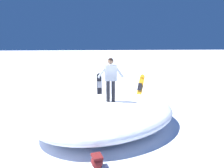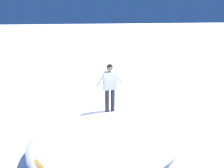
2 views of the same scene
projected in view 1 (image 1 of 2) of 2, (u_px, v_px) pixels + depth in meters
name	position (u px, v px, depth m)	size (l,w,h in m)	color
ground	(112.00, 125.00, 8.66)	(240.00, 240.00, 0.00)	white
snow_mound	(108.00, 113.00, 8.43)	(6.03, 4.57, 1.11)	white
snowboarder_standing	(111.00, 76.00, 7.94)	(0.23, 1.00, 1.65)	black
snowboard_primary_upright	(99.00, 88.00, 11.90)	(0.21, 0.29, 1.68)	black
snowboard_secondary_upright	(140.00, 90.00, 11.27)	(0.54, 0.58, 1.70)	orange
backpack_near	(97.00, 161.00, 5.67)	(0.64, 0.38, 0.36)	maroon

